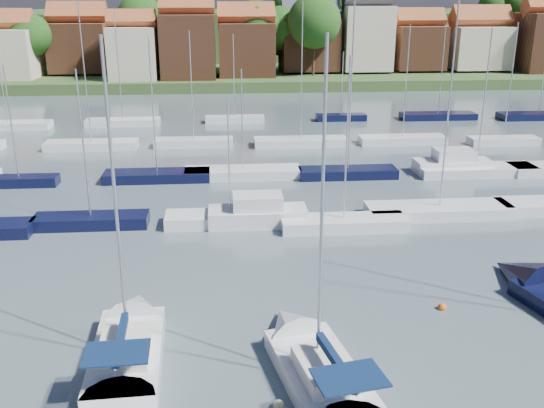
{
  "coord_description": "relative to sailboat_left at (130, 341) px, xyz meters",
  "views": [
    {
      "loc": [
        -7.59,
        -20.53,
        15.46
      ],
      "look_at": [
        -4.78,
        14.0,
        3.57
      ],
      "focal_mm": 40.0,
      "sensor_mm": 36.0,
      "label": 1
    }
  ],
  "objects": [
    {
      "name": "ground",
      "position": [
        12.15,
        35.65,
        -0.35
      ],
      "size": [
        260.0,
        260.0,
        0.0
      ],
      "primitive_type": "plane",
      "color": "#42515A",
      "rests_on": "ground"
    },
    {
      "name": "sailboat_left",
      "position": [
        0.0,
        0.0,
        0.0
      ],
      "size": [
        3.47,
        11.41,
        15.35
      ],
      "rotation": [
        0.0,
        0.0,
        1.61
      ],
      "color": "silver",
      "rests_on": "ground"
    },
    {
      "name": "sailboat_centre",
      "position": [
        8.1,
        -2.31,
        -0.0
      ],
      "size": [
        5.13,
        11.79,
        15.53
      ],
      "rotation": [
        0.0,
        0.0,
        1.76
      ],
      "color": "silver",
      "rests_on": "ground"
    },
    {
      "name": "buoy_c",
      "position": [
        6.44,
        -4.85,
        -0.35
      ],
      "size": [
        0.46,
        0.46,
        0.46
      ],
      "primitive_type": "sphere",
      "color": "beige",
      "rests_on": "ground"
    },
    {
      "name": "buoy_e",
      "position": [
        15.7,
        2.43,
        -0.35
      ],
      "size": [
        0.46,
        0.46,
        0.46
      ],
      "primitive_type": "sphere",
      "color": "#D85914",
      "rests_on": "ground"
    },
    {
      "name": "marina_field",
      "position": [
        14.05,
        30.8,
        0.08
      ],
      "size": [
        79.62,
        41.41,
        15.93
      ],
      "color": "silver",
      "rests_on": "ground"
    },
    {
      "name": "far_shore_town",
      "position": [
        14.37,
        128.31,
        4.25
      ],
      "size": [
        212.46,
        90.0,
        22.27
      ],
      "color": "#40552A",
      "rests_on": "ground"
    }
  ]
}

